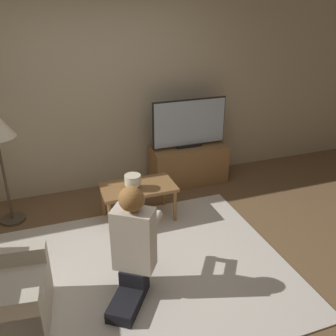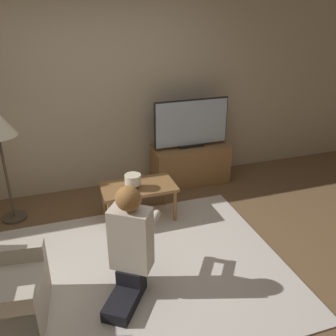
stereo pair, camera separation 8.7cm
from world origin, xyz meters
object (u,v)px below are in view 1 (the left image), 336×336
person_kneeling (133,243)px  coffee_table (138,190)px  tv (189,123)px  table_lamp (133,181)px

person_kneeling → coffee_table: bearing=-72.7°
tv → person_kneeling: (-1.26, -1.83, -0.33)m
coffee_table → table_lamp: size_ratio=4.60×
tv → coffee_table: 1.23m
tv → coffee_table: size_ratio=1.22×
person_kneeling → table_lamp: 1.12m
tv → person_kneeling: 2.24m
coffee_table → table_lamp: 0.18m
coffee_table → person_kneeling: 1.20m
tv → person_kneeling: size_ratio=0.99×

